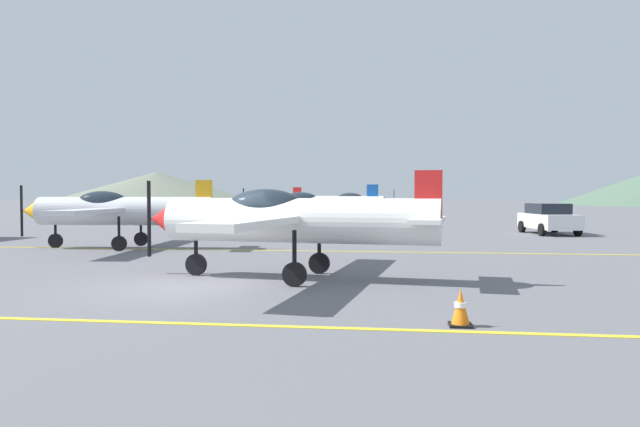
{
  "coord_description": "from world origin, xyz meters",
  "views": [
    {
      "loc": [
        4.46,
        -12.5,
        2.08
      ],
      "look_at": [
        1.1,
        14.0,
        1.2
      ],
      "focal_mm": 32.19,
      "sensor_mm": 36.0,
      "label": 1
    }
  ],
  "objects_px": {
    "airplane_far": "(311,205)",
    "airplane_back": "(342,203)",
    "car_sedan": "(548,218)",
    "traffic_cone_front": "(461,308)",
    "airplane_mid": "(118,210)",
    "airplane_near": "(288,219)"
  },
  "relations": [
    {
      "from": "airplane_mid",
      "to": "traffic_cone_front",
      "type": "relative_size",
      "value": 14.95
    },
    {
      "from": "car_sedan",
      "to": "traffic_cone_front",
      "type": "height_order",
      "value": "car_sedan"
    },
    {
      "from": "car_sedan",
      "to": "traffic_cone_front",
      "type": "bearing_deg",
      "value": -107.67
    },
    {
      "from": "airplane_mid",
      "to": "traffic_cone_front",
      "type": "xyz_separation_m",
      "value": [
        11.62,
        -11.8,
        -1.2
      ]
    },
    {
      "from": "airplane_near",
      "to": "airplane_mid",
      "type": "distance_m",
      "value": 10.74
    },
    {
      "from": "airplane_near",
      "to": "traffic_cone_front",
      "type": "relative_size",
      "value": 14.98
    },
    {
      "from": "airplane_far",
      "to": "traffic_cone_front",
      "type": "distance_m",
      "value": 22.96
    },
    {
      "from": "airplane_mid",
      "to": "airplane_far",
      "type": "relative_size",
      "value": 1.01
    },
    {
      "from": "airplane_near",
      "to": "airplane_far",
      "type": "distance_m",
      "value": 17.7
    },
    {
      "from": "airplane_back",
      "to": "car_sedan",
      "type": "xyz_separation_m",
      "value": [
        11.89,
        -10.93,
        -0.64
      ]
    },
    {
      "from": "airplane_mid",
      "to": "traffic_cone_front",
      "type": "distance_m",
      "value": 16.61
    },
    {
      "from": "car_sedan",
      "to": "airplane_mid",
      "type": "bearing_deg",
      "value": -150.83
    },
    {
      "from": "car_sedan",
      "to": "traffic_cone_front",
      "type": "distance_m",
      "value": 23.35
    },
    {
      "from": "airplane_far",
      "to": "airplane_back",
      "type": "height_order",
      "value": "same"
    },
    {
      "from": "airplane_far",
      "to": "airplane_back",
      "type": "bearing_deg",
      "value": 86.12
    },
    {
      "from": "airplane_mid",
      "to": "car_sedan",
      "type": "relative_size",
      "value": 1.96
    },
    {
      "from": "airplane_back",
      "to": "airplane_near",
      "type": "bearing_deg",
      "value": -87.59
    },
    {
      "from": "airplane_near",
      "to": "traffic_cone_front",
      "type": "height_order",
      "value": "airplane_near"
    },
    {
      "from": "airplane_near",
      "to": "airplane_back",
      "type": "xyz_separation_m",
      "value": [
        -1.2,
        28.52,
        0.0
      ]
    },
    {
      "from": "airplane_far",
      "to": "car_sedan",
      "type": "bearing_deg",
      "value": -0.01
    },
    {
      "from": "airplane_mid",
      "to": "airplane_back",
      "type": "distance_m",
      "value": 22.43
    },
    {
      "from": "airplane_back",
      "to": "car_sedan",
      "type": "relative_size",
      "value": 1.96
    }
  ]
}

